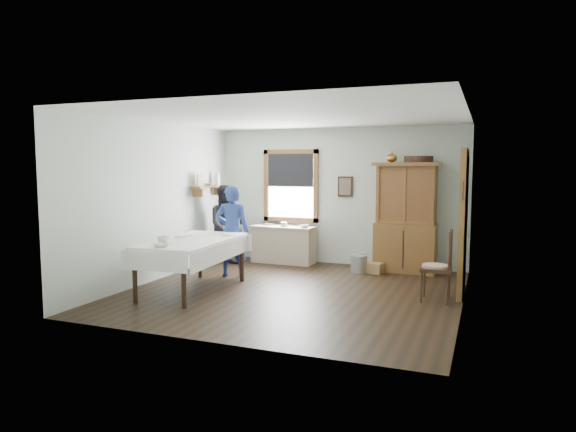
{
  "coord_description": "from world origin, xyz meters",
  "views": [
    {
      "loc": [
        2.78,
        -7.35,
        1.96
      ],
      "look_at": [
        -0.21,
        0.3,
        1.15
      ],
      "focal_mm": 32.0,
      "sensor_mm": 36.0,
      "label": 1
    }
  ],
  "objects_px": {
    "dining_table": "(193,265)",
    "pail": "(359,264)",
    "spindle_chair": "(436,265)",
    "wicker_basket": "(374,268)",
    "figure_dark": "(227,228)",
    "woman_blue": "(232,234)",
    "china_hutch": "(406,218)",
    "work_counter": "(283,244)"
  },
  "relations": [
    {
      "from": "china_hutch",
      "to": "dining_table",
      "type": "xyz_separation_m",
      "value": [
        -2.87,
        -2.71,
        -0.6
      ]
    },
    {
      "from": "wicker_basket",
      "to": "work_counter",
      "type": "bearing_deg",
      "value": 169.88
    },
    {
      "from": "woman_blue",
      "to": "work_counter",
      "type": "bearing_deg",
      "value": -121.83
    },
    {
      "from": "china_hutch",
      "to": "wicker_basket",
      "type": "distance_m",
      "value": 1.1
    },
    {
      "from": "spindle_chair",
      "to": "pail",
      "type": "relative_size",
      "value": 3.28
    },
    {
      "from": "china_hutch",
      "to": "spindle_chair",
      "type": "bearing_deg",
      "value": -67.77
    },
    {
      "from": "china_hutch",
      "to": "spindle_chair",
      "type": "distance_m",
      "value": 2.13
    },
    {
      "from": "pail",
      "to": "figure_dark",
      "type": "bearing_deg",
      "value": -175.55
    },
    {
      "from": "spindle_chair",
      "to": "wicker_basket",
      "type": "relative_size",
      "value": 3.28
    },
    {
      "from": "china_hutch",
      "to": "pail",
      "type": "distance_m",
      "value": 1.21
    },
    {
      "from": "pail",
      "to": "figure_dark",
      "type": "xyz_separation_m",
      "value": [
        -2.63,
        -0.2,
        0.57
      ]
    },
    {
      "from": "woman_blue",
      "to": "china_hutch",
      "type": "bearing_deg",
      "value": -169.86
    },
    {
      "from": "woman_blue",
      "to": "dining_table",
      "type": "bearing_deg",
      "value": 67.64
    },
    {
      "from": "spindle_chair",
      "to": "figure_dark",
      "type": "bearing_deg",
      "value": 158.66
    },
    {
      "from": "dining_table",
      "to": "pail",
      "type": "distance_m",
      "value": 3.14
    },
    {
      "from": "pail",
      "to": "work_counter",
      "type": "bearing_deg",
      "value": 167.05
    },
    {
      "from": "dining_table",
      "to": "work_counter",
      "type": "bearing_deg",
      "value": 80.81
    },
    {
      "from": "dining_table",
      "to": "wicker_basket",
      "type": "relative_size",
      "value": 6.4
    },
    {
      "from": "spindle_chair",
      "to": "pail",
      "type": "height_order",
      "value": "spindle_chair"
    },
    {
      "from": "dining_table",
      "to": "pail",
      "type": "height_order",
      "value": "dining_table"
    },
    {
      "from": "spindle_chair",
      "to": "figure_dark",
      "type": "distance_m",
      "value": 4.35
    },
    {
      "from": "china_hutch",
      "to": "spindle_chair",
      "type": "relative_size",
      "value": 1.93
    },
    {
      "from": "dining_table",
      "to": "spindle_chair",
      "type": "relative_size",
      "value": 1.95
    },
    {
      "from": "dining_table",
      "to": "woman_blue",
      "type": "xyz_separation_m",
      "value": [
        0.08,
        1.18,
        0.34
      ]
    },
    {
      "from": "pail",
      "to": "wicker_basket",
      "type": "relative_size",
      "value": 1.0
    },
    {
      "from": "work_counter",
      "to": "woman_blue",
      "type": "distance_m",
      "value": 1.61
    },
    {
      "from": "china_hutch",
      "to": "dining_table",
      "type": "bearing_deg",
      "value": -135.08
    },
    {
      "from": "work_counter",
      "to": "china_hutch",
      "type": "distance_m",
      "value": 2.51
    },
    {
      "from": "china_hutch",
      "to": "figure_dark",
      "type": "xyz_separation_m",
      "value": [
        -3.4,
        -0.59,
        -0.28
      ]
    },
    {
      "from": "work_counter",
      "to": "wicker_basket",
      "type": "distance_m",
      "value": 1.97
    },
    {
      "from": "wicker_basket",
      "to": "woman_blue",
      "type": "height_order",
      "value": "woman_blue"
    },
    {
      "from": "spindle_chair",
      "to": "woman_blue",
      "type": "height_order",
      "value": "woman_blue"
    },
    {
      "from": "china_hutch",
      "to": "wicker_basket",
      "type": "height_order",
      "value": "china_hutch"
    },
    {
      "from": "work_counter",
      "to": "dining_table",
      "type": "relative_size",
      "value": 0.64
    },
    {
      "from": "dining_table",
      "to": "woman_blue",
      "type": "bearing_deg",
      "value": 86.19
    },
    {
      "from": "work_counter",
      "to": "dining_table",
      "type": "height_order",
      "value": "dining_table"
    },
    {
      "from": "china_hutch",
      "to": "pail",
      "type": "bearing_deg",
      "value": -152.22
    },
    {
      "from": "pail",
      "to": "woman_blue",
      "type": "height_order",
      "value": "woman_blue"
    },
    {
      "from": "wicker_basket",
      "to": "figure_dark",
      "type": "xyz_separation_m",
      "value": [
        -2.89,
        -0.24,
        0.64
      ]
    },
    {
      "from": "work_counter",
      "to": "woman_blue",
      "type": "bearing_deg",
      "value": -101.38
    },
    {
      "from": "figure_dark",
      "to": "spindle_chair",
      "type": "bearing_deg",
      "value": -55.99
    },
    {
      "from": "dining_table",
      "to": "wicker_basket",
      "type": "bearing_deg",
      "value": 45.09
    }
  ]
}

